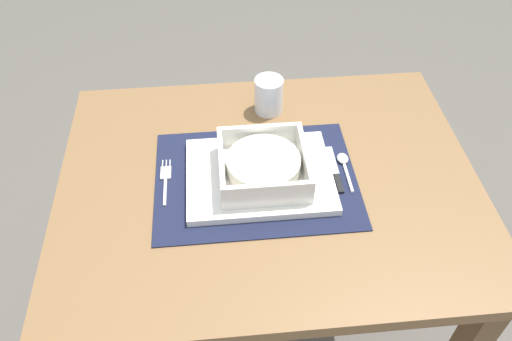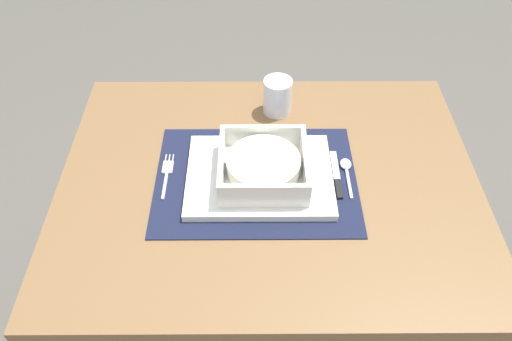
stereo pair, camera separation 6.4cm
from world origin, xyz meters
The scene contains 10 objects.
ground_plane centered at (0.00, 0.00, 0.00)m, with size 6.00×6.00×0.00m, color #59544C.
dining_table centered at (0.00, 0.00, 0.60)m, with size 0.87×0.68×0.72m.
placemat centered at (-0.03, 0.00, 0.72)m, with size 0.41×0.31×0.00m, color #191E38.
serving_plate centered at (-0.02, 0.00, 0.73)m, with size 0.30×0.23×0.02m, color white.
porridge_bowl centered at (-0.01, -0.01, 0.76)m, with size 0.18×0.18×0.06m.
fork centered at (-0.21, 0.02, 0.73)m, with size 0.02×0.13×0.00m.
spoon centered at (0.16, 0.02, 0.73)m, with size 0.02×0.11×0.01m.
butter_knife centered at (0.14, 0.00, 0.73)m, with size 0.01×0.13×0.01m.
bread_knife centered at (0.11, -0.01, 0.73)m, with size 0.01×0.14×0.01m.
drinking_glass centered at (0.02, 0.22, 0.76)m, with size 0.07×0.07×0.09m.
Camera 1 is at (-0.10, -0.72, 1.49)m, focal length 35.73 mm.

